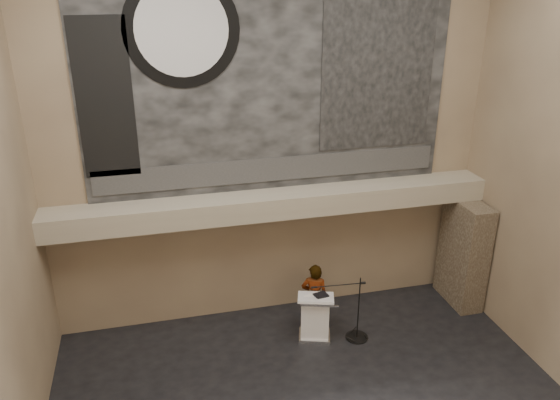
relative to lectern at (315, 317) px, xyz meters
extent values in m
cube|color=#78634C|center=(-0.65, 1.48, 3.70)|extent=(10.00, 0.02, 8.50)
cube|color=#78634C|center=(-0.65, -6.52, 3.70)|extent=(10.00, 0.02, 8.50)
cube|color=gray|center=(-0.65, 1.08, 2.40)|extent=(10.00, 0.80, 0.50)
cylinder|color=#B2893D|center=(-2.25, 1.03, 2.12)|extent=(0.04, 0.04, 0.06)
cylinder|color=#B2893D|center=(1.25, 1.03, 2.12)|extent=(0.04, 0.04, 0.06)
cube|color=black|center=(-0.65, 1.45, 5.15)|extent=(8.00, 0.05, 5.00)
cube|color=#303030|center=(-0.65, 1.41, 3.10)|extent=(7.76, 0.02, 0.55)
cylinder|color=black|center=(-2.45, 1.41, 6.15)|extent=(2.30, 0.02, 2.30)
cylinder|color=silver|center=(-2.45, 1.39, 6.15)|extent=(1.84, 0.02, 1.84)
cube|color=black|center=(1.75, 1.41, 5.25)|extent=(2.60, 0.02, 3.60)
cube|color=black|center=(-4.05, 1.41, 4.85)|extent=(1.10, 0.02, 3.20)
cube|color=#44372A|center=(4.00, 0.63, 0.80)|extent=(0.60, 1.40, 2.70)
cube|color=silver|center=(0.00, 0.00, -0.51)|extent=(0.84, 0.72, 0.08)
cube|color=white|center=(0.00, 0.00, 0.01)|extent=(0.72, 0.60, 0.96)
cube|color=white|center=(0.00, -0.02, 0.52)|extent=(0.92, 0.77, 0.14)
cube|color=black|center=(0.12, -0.02, 0.56)|extent=(0.34, 0.30, 0.04)
cube|color=white|center=(-0.13, -0.04, 0.55)|extent=(0.28, 0.34, 0.00)
imported|color=white|center=(0.09, 0.36, 0.28)|extent=(0.72, 0.60, 1.67)
cylinder|color=black|center=(0.94, -0.25, -0.54)|extent=(0.52, 0.52, 0.02)
cylinder|color=black|center=(0.94, -0.25, 0.23)|extent=(0.03, 0.03, 1.57)
cylinder|color=black|center=(0.42, -0.21, 0.89)|extent=(1.15, 0.11, 0.02)
camera|label=1|loc=(-3.25, -9.85, 7.16)|focal=35.00mm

